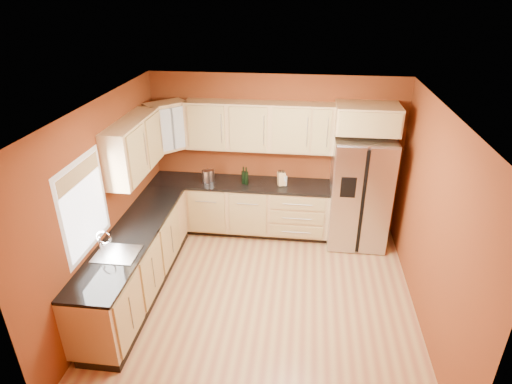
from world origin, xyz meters
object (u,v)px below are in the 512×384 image
refrigerator (359,192)px  wine_bottle_a (246,176)px  knife_block (281,179)px  canister_left (206,177)px  soap_dispenser (285,180)px

refrigerator → wine_bottle_a: size_ratio=6.11×
wine_bottle_a → knife_block: bearing=3.9°
canister_left → wine_bottle_a: wine_bottle_a is taller
canister_left → soap_dispenser: canister_left is taller
refrigerator → knife_block: refrigerator is taller
canister_left → knife_block: bearing=2.4°
refrigerator → knife_block: (-1.23, 0.04, 0.14)m
canister_left → soap_dispenser: (1.27, 0.04, -0.00)m
wine_bottle_a → canister_left: bearing=-178.9°
wine_bottle_a → refrigerator: bearing=-0.2°
wine_bottle_a → soap_dispenser: bearing=2.9°
canister_left → knife_block: knife_block is taller
refrigerator → wine_bottle_a: (-1.78, 0.01, 0.18)m
refrigerator → canister_left: size_ratio=8.59×
wine_bottle_a → soap_dispenser: (0.62, 0.03, -0.05)m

